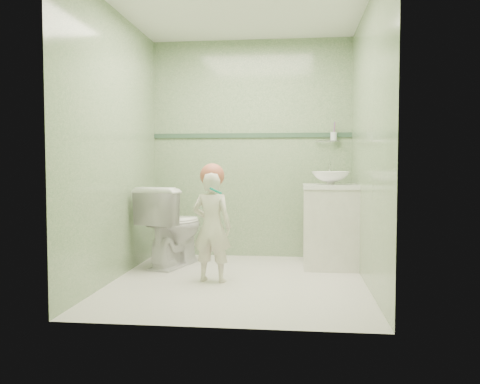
# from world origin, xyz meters

# --- Properties ---
(ground) EXTENTS (2.50, 2.50, 0.00)m
(ground) POSITION_xyz_m (0.00, 0.00, 0.00)
(ground) COLOR silver
(ground) RESTS_ON ground
(room_shell) EXTENTS (2.50, 2.54, 2.40)m
(room_shell) POSITION_xyz_m (0.00, 0.00, 1.20)
(room_shell) COLOR gray
(room_shell) RESTS_ON ground
(trim_stripe) EXTENTS (2.20, 0.02, 0.05)m
(trim_stripe) POSITION_xyz_m (0.00, 1.24, 1.35)
(trim_stripe) COLOR #35533E
(trim_stripe) RESTS_ON room_shell
(vanity) EXTENTS (0.52, 0.50, 0.80)m
(vanity) POSITION_xyz_m (0.84, 0.70, 0.40)
(vanity) COLOR beige
(vanity) RESTS_ON ground
(counter) EXTENTS (0.54, 0.52, 0.04)m
(counter) POSITION_xyz_m (0.84, 0.70, 0.81)
(counter) COLOR white
(counter) RESTS_ON vanity
(basin) EXTENTS (0.37, 0.37, 0.13)m
(basin) POSITION_xyz_m (0.84, 0.70, 0.89)
(basin) COLOR white
(basin) RESTS_ON counter
(faucet) EXTENTS (0.03, 0.13, 0.18)m
(faucet) POSITION_xyz_m (0.84, 0.89, 0.97)
(faucet) COLOR silver
(faucet) RESTS_ON counter
(cup_holder) EXTENTS (0.26, 0.07, 0.21)m
(cup_holder) POSITION_xyz_m (0.89, 1.18, 1.33)
(cup_holder) COLOR silver
(cup_holder) RESTS_ON room_shell
(toilet) EXTENTS (0.65, 0.89, 0.81)m
(toilet) POSITION_xyz_m (-0.74, 0.62, 0.40)
(toilet) COLOR white
(toilet) RESTS_ON ground
(toddler) EXTENTS (0.38, 0.29, 0.96)m
(toddler) POSITION_xyz_m (-0.23, -0.02, 0.48)
(toddler) COLOR silver
(toddler) RESTS_ON ground
(hair_cap) EXTENTS (0.21, 0.21, 0.21)m
(hair_cap) POSITION_xyz_m (-0.23, 0.01, 0.93)
(hair_cap) COLOR #B45C42
(hair_cap) RESTS_ON toddler
(teal_toothbrush) EXTENTS (0.11, 0.14, 0.08)m
(teal_toothbrush) POSITION_xyz_m (-0.18, -0.15, 0.81)
(teal_toothbrush) COLOR #069478
(teal_toothbrush) RESTS_ON toddler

